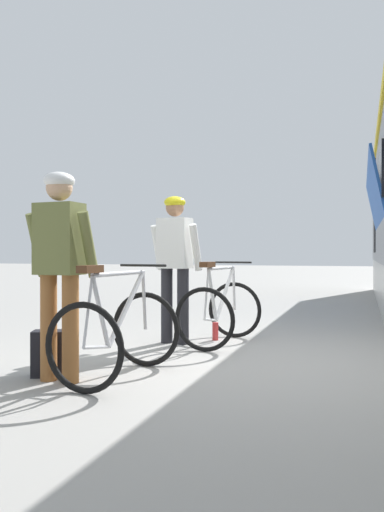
# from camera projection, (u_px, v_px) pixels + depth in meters

# --- Properties ---
(ground_plane) EXTENTS (80.00, 80.00, 0.00)m
(ground_plane) POSITION_uv_depth(u_px,v_px,m) (254.00, 363.00, 4.94)
(ground_plane) COLOR #A09E99
(cyclist_near_in_olive) EXTENTS (0.62, 0.33, 1.76)m
(cyclist_near_in_olive) POSITION_uv_depth(u_px,v_px,m) (60.00, 256.00, 4.21)
(cyclist_near_in_olive) COLOR #935B2D
(cyclist_near_in_olive) RESTS_ON ground
(cyclist_far_in_white) EXTENTS (0.64, 0.36, 1.76)m
(cyclist_far_in_white) POSITION_uv_depth(u_px,v_px,m) (175.00, 255.00, 6.00)
(cyclist_far_in_white) COLOR #232328
(cyclist_far_in_white) RESTS_ON ground
(bicycle_near_silver) EXTENTS (0.77, 1.11, 0.99)m
(bicycle_near_silver) POSITION_uv_depth(u_px,v_px,m) (117.00, 332.00, 4.30)
(bicycle_near_silver) COLOR black
(bicycle_near_silver) RESTS_ON ground
(bicycle_far_white) EXTENTS (0.80, 1.13, 0.99)m
(bicycle_far_white) POSITION_uv_depth(u_px,v_px,m) (220.00, 310.00, 5.95)
(bicycle_far_white) COLOR black
(bicycle_far_white) RESTS_ON ground
(backpack_on_platform) EXTENTS (0.33, 0.27, 0.40)m
(backpack_on_platform) POSITION_uv_depth(u_px,v_px,m) (49.00, 353.00, 4.40)
(backpack_on_platform) COLOR black
(backpack_on_platform) RESTS_ON ground
(water_bottle_near_the_bikes) EXTENTS (0.07, 0.07, 0.22)m
(water_bottle_near_the_bikes) POSITION_uv_depth(u_px,v_px,m) (215.00, 331.00, 6.22)
(water_bottle_near_the_bikes) COLOR red
(water_bottle_near_the_bikes) RESTS_ON ground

